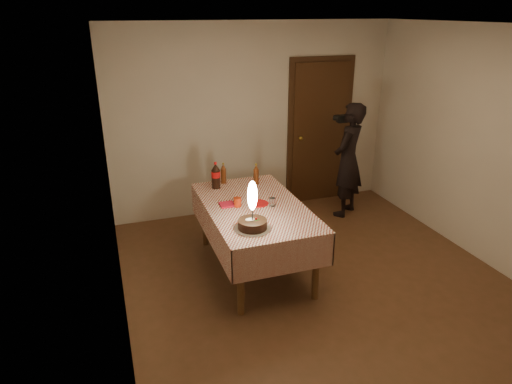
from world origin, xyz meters
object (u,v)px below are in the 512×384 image
red_cup (238,202)px  cola_bottle (216,176)px  photographer (348,160)px  birthday_cake (252,217)px  amber_bottle_left (223,174)px  amber_bottle_right (256,175)px  red_plate (258,203)px  clear_cup (272,202)px  dining_table (254,214)px

red_cup → cola_bottle: 0.61m
photographer → birthday_cake: bearing=-141.3°
red_cup → amber_bottle_left: size_ratio=0.39×
amber_bottle_left → amber_bottle_right: size_ratio=1.00×
red_cup → cola_bottle: size_ratio=0.31×
red_cup → red_plate: bearing=-0.9°
birthday_cake → clear_cup: birthday_cake is taller
photographer → dining_table: bearing=-149.5°
birthday_cake → red_cup: size_ratio=4.85×
clear_cup → birthday_cake: bearing=-129.9°
photographer → amber_bottle_right: bearing=-164.8°
cola_bottle → photographer: size_ratio=0.20×
red_cup → amber_bottle_right: size_ratio=0.39×
cola_bottle → birthday_cake: bearing=-86.9°
dining_table → red_cup: 0.24m
clear_cup → cola_bottle: size_ratio=0.28×
clear_cup → amber_bottle_right: bearing=85.6°
birthday_cake → clear_cup: 0.58m
amber_bottle_right → amber_bottle_left: bearing=156.5°
red_cup → photographer: size_ratio=0.06×
clear_cup → amber_bottle_left: 0.89m
birthday_cake → red_plate: birthday_cake is taller
amber_bottle_right → clear_cup: bearing=-94.4°
birthday_cake → cola_bottle: 1.15m
amber_bottle_right → red_cup: bearing=-125.3°
amber_bottle_right → dining_table: bearing=-110.6°
cola_bottle → photographer: 2.00m
birthday_cake → amber_bottle_left: birthday_cake is taller
birthday_cake → red_plate: 0.61m
dining_table → amber_bottle_left: amber_bottle_left is taller
red_plate → photographer: 1.92m
red_plate → clear_cup: (0.12, -0.10, 0.04)m
birthday_cake → cola_bottle: size_ratio=1.53×
photographer → amber_bottle_left: bearing=-172.4°
dining_table → clear_cup: 0.24m
cola_bottle → amber_bottle_right: bearing=-3.3°
cola_bottle → amber_bottle_left: bearing=45.6°
red_cup → amber_bottle_left: (0.05, 0.73, 0.07)m
cola_bottle → photographer: bearing=10.8°
dining_table → birthday_cake: 0.60m
dining_table → clear_cup: clear_cup is taller
amber_bottle_left → birthday_cake: bearing=-92.8°
clear_cup → dining_table: bearing=157.1°
clear_cup → red_plate: bearing=140.4°
red_plate → red_cup: red_cup is taller
clear_cup → amber_bottle_right: amber_bottle_right is taller
birthday_cake → red_plate: (0.25, 0.55, -0.11)m
dining_table → red_cup: (-0.18, 0.03, 0.15)m
dining_table → cola_bottle: bearing=112.4°
birthday_cake → photographer: (1.90, 1.52, -0.10)m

